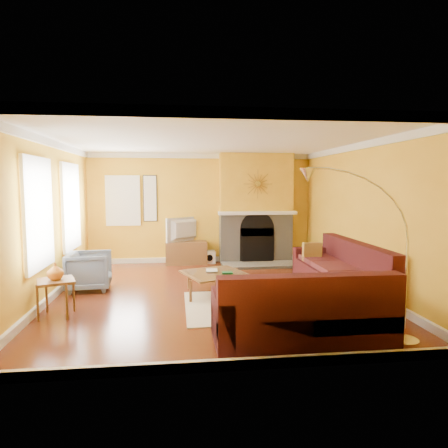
{
  "coord_description": "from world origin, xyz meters",
  "views": [
    {
      "loc": [
        -0.62,
        -6.95,
        1.94
      ],
      "look_at": [
        0.26,
        0.4,
        1.21
      ],
      "focal_mm": 32.0,
      "sensor_mm": 36.0,
      "label": 1
    }
  ],
  "objects": [
    {
      "name": "media_console",
      "position": [
        -0.38,
        2.75,
        0.28
      ],
      "size": [
        1.0,
        0.45,
        0.55
      ],
      "primitive_type": "cube",
      "color": "brown",
      "rests_on": "floor"
    },
    {
      "name": "sunburst",
      "position": [
        1.35,
        2.57,
        1.95
      ],
      "size": [
        0.7,
        0.04,
        0.7
      ],
      "primitive_type": null,
      "color": "olive",
      "rests_on": "fireplace"
    },
    {
      "name": "wall_front",
      "position": [
        0.0,
        -3.01,
        1.35
      ],
      "size": [
        5.5,
        0.02,
        2.7
      ],
      "primitive_type": "cube",
      "color": "yellow",
      "rests_on": "ground"
    },
    {
      "name": "side_table",
      "position": [
        -2.39,
        -0.96,
        0.28
      ],
      "size": [
        0.64,
        0.64,
        0.55
      ],
      "primitive_type": null,
      "rotation": [
        0.0,
        0.0,
        0.35
      ],
      "color": "brown",
      "rests_on": "floor"
    },
    {
      "name": "ceiling",
      "position": [
        0.0,
        0.0,
        2.71
      ],
      "size": [
        5.5,
        6.0,
        0.02
      ],
      "primitive_type": "cube",
      "color": "white",
      "rests_on": "ground"
    },
    {
      "name": "wall_back",
      "position": [
        0.0,
        3.01,
        1.35
      ],
      "size": [
        5.5,
        0.02,
        2.7
      ],
      "primitive_type": "cube",
      "color": "yellow",
      "rests_on": "ground"
    },
    {
      "name": "armchair",
      "position": [
        -2.23,
        0.53,
        0.35
      ],
      "size": [
        0.83,
        0.81,
        0.71
      ],
      "primitive_type": "imported",
      "rotation": [
        0.0,
        0.0,
        1.65
      ],
      "color": "slate",
      "rests_on": "floor"
    },
    {
      "name": "vase",
      "position": [
        -2.39,
        -0.96,
        0.67
      ],
      "size": [
        0.29,
        0.29,
        0.25
      ],
      "primitive_type": "imported",
      "rotation": [
        0.0,
        0.0,
        -0.26
      ],
      "color": "orange",
      "rests_on": "side_table"
    },
    {
      "name": "sectional_sofa",
      "position": [
        1.29,
        -0.73,
        0.45
      ],
      "size": [
        2.93,
        3.95,
        0.9
      ],
      "primitive_type": null,
      "color": "#4D181D",
      "rests_on": "floor"
    },
    {
      "name": "book",
      "position": [
        -0.1,
        0.04,
        0.41
      ],
      "size": [
        0.21,
        0.28,
        0.03
      ],
      "primitive_type": "imported",
      "rotation": [
        0.0,
        0.0,
        -0.06
      ],
      "color": "white",
      "rests_on": "coffee_table"
    },
    {
      "name": "tv",
      "position": [
        -0.38,
        2.75,
        0.84
      ],
      "size": [
        0.9,
        0.72,
        0.59
      ],
      "primitive_type": "imported",
      "rotation": [
        0.0,
        0.0,
        3.79
      ],
      "color": "black",
      "rests_on": "media_console"
    },
    {
      "name": "fireplace",
      "position": [
        1.35,
        2.8,
        1.35
      ],
      "size": [
        1.8,
        0.4,
        2.7
      ],
      "primitive_type": null,
      "color": "gray",
      "rests_on": "floor"
    },
    {
      "name": "floor",
      "position": [
        0.0,
        0.0,
        -0.01
      ],
      "size": [
        5.5,
        6.0,
        0.02
      ],
      "primitive_type": "cube",
      "color": "maroon",
      "rests_on": "ground"
    },
    {
      "name": "hearth",
      "position": [
        1.35,
        2.25,
        0.03
      ],
      "size": [
        1.8,
        0.7,
        0.06
      ],
      "primitive_type": "cube",
      "color": "gray",
      "rests_on": "floor"
    },
    {
      "name": "window_back",
      "position": [
        -1.9,
        2.96,
        1.55
      ],
      "size": [
        0.82,
        0.06,
        1.22
      ],
      "primitive_type": "cube",
      "color": "white",
      "rests_on": "wall_back"
    },
    {
      "name": "subwoofer",
      "position": [
        0.18,
        2.81,
        0.15
      ],
      "size": [
        0.3,
        0.3,
        0.3
      ],
      "primitive_type": "cube",
      "color": "white",
      "rests_on": "floor"
    },
    {
      "name": "baseboard",
      "position": [
        0.0,
        0.0,
        0.06
      ],
      "size": [
        5.5,
        6.0,
        0.12
      ],
      "primitive_type": null,
      "color": "white",
      "rests_on": "floor"
    },
    {
      "name": "window_left_far",
      "position": [
        -2.72,
        -0.6,
        1.5
      ],
      "size": [
        0.06,
        1.22,
        1.72
      ],
      "primitive_type": "cube",
      "color": "white",
      "rests_on": "wall_left"
    },
    {
      "name": "arc_lamp",
      "position": [
        1.55,
        -2.53,
        1.06
      ],
      "size": [
        1.35,
        0.36,
        2.12
      ],
      "primitive_type": null,
      "color": "silver",
      "rests_on": "floor"
    },
    {
      "name": "rug",
      "position": [
        0.71,
        -0.82,
        0.01
      ],
      "size": [
        2.4,
        1.8,
        0.02
      ],
      "primitive_type": "cube",
      "color": "beige",
      "rests_on": "floor"
    },
    {
      "name": "crown_molding",
      "position": [
        0.0,
        0.0,
        2.64
      ],
      "size": [
        5.5,
        6.0,
        0.12
      ],
      "primitive_type": null,
      "color": "white",
      "rests_on": "ceiling"
    },
    {
      "name": "window_left_near",
      "position": [
        -2.72,
        1.3,
        1.5
      ],
      "size": [
        0.06,
        1.22,
        1.72
      ],
      "primitive_type": "cube",
      "color": "white",
      "rests_on": "wall_left"
    },
    {
      "name": "coffee_table",
      "position": [
        0.05,
        -0.06,
        0.2
      ],
      "size": [
        1.28,
        1.28,
        0.4
      ],
      "primitive_type": null,
      "rotation": [
        0.0,
        0.0,
        0.34
      ],
      "color": "white",
      "rests_on": "floor"
    },
    {
      "name": "wall_right",
      "position": [
        2.76,
        0.0,
        1.35
      ],
      "size": [
        0.02,
        6.0,
        2.7
      ],
      "primitive_type": "cube",
      "color": "yellow",
      "rests_on": "ground"
    },
    {
      "name": "mantel",
      "position": [
        1.35,
        2.56,
        1.25
      ],
      "size": [
        1.92,
        0.22,
        0.08
      ],
      "primitive_type": "cube",
      "color": "white",
      "rests_on": "fireplace"
    },
    {
      "name": "wall_art",
      "position": [
        -1.25,
        2.97,
        1.6
      ],
      "size": [
        0.34,
        0.04,
        1.14
      ],
      "primitive_type": "cube",
      "color": "white",
      "rests_on": "wall_back"
    },
    {
      "name": "wall_left",
      "position": [
        -2.76,
        0.0,
        1.35
      ],
      "size": [
        0.02,
        6.0,
        2.7
      ],
      "primitive_type": "cube",
      "color": "yellow",
      "rests_on": "ground"
    }
  ]
}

